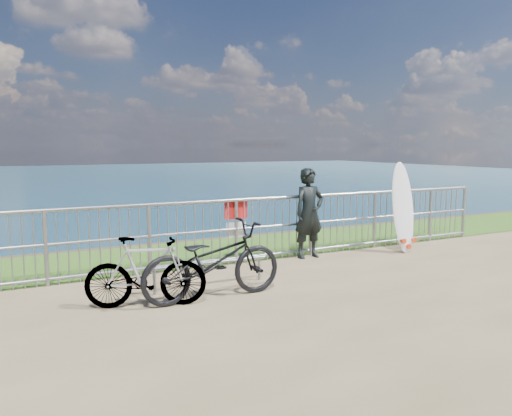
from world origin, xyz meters
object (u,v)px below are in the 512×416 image
surfboard (403,210)px  bicycle_near (213,261)px  surfer (309,213)px  bicycle_far (146,272)px

surfboard → bicycle_near: size_ratio=0.88×
surfer → bicycle_near: size_ratio=0.83×
surfer → bicycle_far: bearing=-158.8°
surfboard → bicycle_near: 4.48m
bicycle_far → surfer: bearing=-49.0°
surfboard → bicycle_near: bearing=-165.6°
surfboard → bicycle_far: size_ratio=1.14×
surfboard → surfer: bearing=168.4°
surfboard → bicycle_far: 5.31m
bicycle_near → bicycle_far: size_ratio=1.30×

